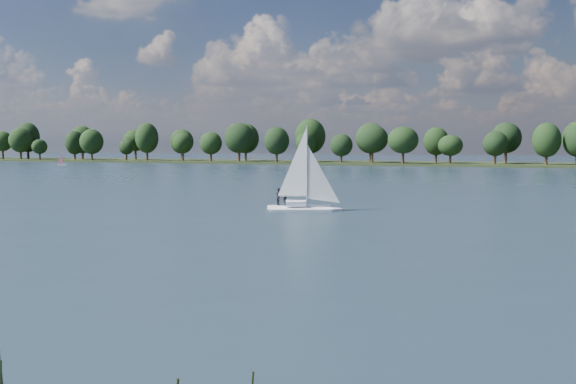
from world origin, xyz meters
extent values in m
plane|color=#233342|center=(0.00, 100.00, 0.00)|extent=(700.00, 700.00, 0.00)
cube|color=black|center=(0.00, 212.00, 0.00)|extent=(660.00, 40.00, 1.50)
cube|color=white|center=(5.25, 43.46, 0.00)|extent=(7.43, 4.53, 0.85)
cube|color=white|center=(5.25, 43.46, 0.85)|extent=(2.44, 1.96, 0.53)
cylinder|color=#B2B1B8|center=(5.25, 43.46, 4.82)|extent=(0.13, 0.13, 8.47)
imported|color=black|center=(3.41, 43.63, 1.46)|extent=(0.66, 0.78, 1.83)
imported|color=black|center=(2.86, 43.27, 1.46)|extent=(1.08, 1.12, 1.83)
cube|color=silver|center=(-126.11, 157.82, 0.00)|extent=(3.17, 2.23, 0.47)
cylinder|color=silver|center=(-126.11, 157.82, 2.37)|extent=(0.08, 0.08, 4.21)
camera|label=1|loc=(28.97, -19.78, 6.96)|focal=40.00mm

